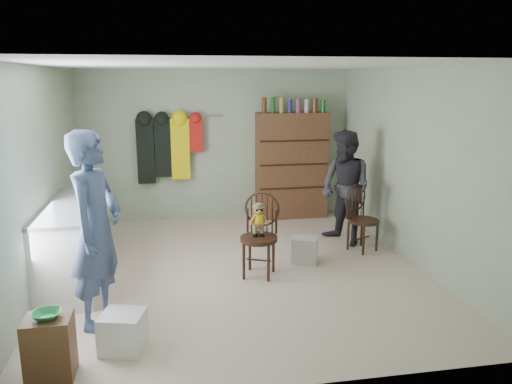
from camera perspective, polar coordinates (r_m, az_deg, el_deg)
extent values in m
plane|color=beige|center=(6.37, -1.91, -8.85)|extent=(5.00, 5.00, 0.00)
plane|color=#A7B698|center=(8.47, -4.47, 5.33)|extent=(4.50, 0.00, 4.50)
plane|color=#A7B698|center=(6.12, -23.34, 1.40)|extent=(0.00, 5.00, 5.00)
plane|color=#A7B698|center=(6.72, 17.38, 2.80)|extent=(0.00, 5.00, 5.00)
plane|color=white|center=(5.92, -2.10, 14.25)|extent=(5.00, 5.00, 0.00)
cube|color=silver|center=(6.25, -20.00, -5.68)|extent=(0.60, 1.80, 0.90)
cube|color=slate|center=(6.13, -20.33, -1.50)|extent=(0.64, 1.86, 0.04)
cylinder|color=#99999E|center=(5.76, -17.73, -6.16)|extent=(0.02, 0.02, 0.14)
cylinder|color=#99999E|center=(6.61, -16.78, -3.65)|extent=(0.02, 0.02, 0.14)
cube|color=brown|center=(4.48, -22.50, -16.10)|extent=(0.36, 0.31, 0.52)
imported|color=green|center=(4.35, -22.83, -12.80)|extent=(0.22, 0.22, 0.05)
cube|color=white|center=(4.72, -14.96, -15.16)|extent=(0.44, 0.43, 0.34)
cylinder|color=#3C2115|center=(6.02, 0.32, -5.36)|extent=(0.59, 0.59, 0.05)
cylinder|color=#3C2115|center=(6.00, -1.41, -7.95)|extent=(0.04, 0.04, 0.45)
cylinder|color=#3C2115|center=(5.94, 1.44, -8.17)|extent=(0.04, 0.04, 0.45)
cylinder|color=#3C2115|center=(6.28, -0.71, -6.96)|extent=(0.04, 0.04, 0.45)
cylinder|color=#3C2115|center=(6.22, 2.00, -7.17)|extent=(0.04, 0.04, 0.45)
torus|color=#3C2115|center=(6.10, 0.69, -1.95)|extent=(0.41, 0.20, 0.44)
cylinder|color=#3C2115|center=(6.17, -0.98, -3.23)|extent=(0.03, 0.03, 0.30)
cylinder|color=#3C2115|center=(6.09, 2.33, -3.44)|extent=(0.03, 0.03, 0.30)
cylinder|color=yellow|center=(5.97, 0.29, -3.13)|extent=(0.13, 0.13, 0.12)
cylinder|color=#475128|center=(6.00, 0.29, -4.24)|extent=(0.08, 0.08, 0.19)
sphere|color=#9E7042|center=(5.94, 0.29, -2.05)|extent=(0.11, 0.11, 0.11)
cylinder|color=#475128|center=(5.92, 0.29, -1.53)|extent=(0.10, 0.10, 0.04)
cube|color=black|center=(5.88, 0.39, -2.10)|extent=(0.08, 0.01, 0.02)
cylinder|color=#3C2115|center=(7.07, 12.18, -3.24)|extent=(0.55, 0.55, 0.04)
cylinder|color=#3C2115|center=(6.95, 12.18, -5.47)|extent=(0.03, 0.03, 0.41)
cylinder|color=#3C2115|center=(7.15, 13.65, -5.02)|extent=(0.03, 0.03, 0.41)
cylinder|color=#3C2115|center=(7.13, 10.48, -4.92)|extent=(0.03, 0.03, 0.41)
cylinder|color=#3C2115|center=(7.32, 11.96, -4.50)|extent=(0.03, 0.03, 0.41)
torus|color=#3C2115|center=(7.10, 11.30, -0.66)|extent=(0.37, 0.20, 0.40)
cylinder|color=#3C2115|center=(7.01, 10.40, -1.95)|extent=(0.03, 0.03, 0.27)
cylinder|color=#3C2115|center=(7.24, 12.19, -1.55)|extent=(0.03, 0.03, 0.27)
cube|color=#E58172|center=(6.55, 5.56, -6.67)|extent=(0.39, 0.35, 0.34)
imported|color=#415277|center=(4.98, -17.81, -4.15)|extent=(0.65, 0.80, 1.90)
imported|color=#2D2B33|center=(7.25, 10.19, 0.46)|extent=(0.91, 0.99, 1.65)
cube|color=brown|center=(8.55, 4.09, 3.03)|extent=(1.20, 0.38, 1.80)
cube|color=#3C2115|center=(8.43, 4.37, 0.46)|extent=(1.16, 0.02, 0.03)
cube|color=#3C2115|center=(8.36, 4.41, 3.14)|extent=(1.16, 0.02, 0.03)
cube|color=#3C2115|center=(8.30, 4.46, 5.87)|extent=(1.16, 0.02, 0.03)
cylinder|color=#592D14|center=(8.22, 0.95, 9.90)|extent=(0.08, 0.08, 0.26)
cylinder|color=#19591E|center=(8.25, 1.94, 9.91)|extent=(0.08, 0.08, 0.26)
cylinder|color=#A59933|center=(8.28, 2.92, 9.87)|extent=(0.07, 0.07, 0.25)
cylinder|color=navy|center=(8.32, 3.89, 9.77)|extent=(0.08, 0.08, 0.22)
cylinder|color=#8C3F59|center=(8.35, 4.85, 9.79)|extent=(0.08, 0.08, 0.23)
cylinder|color=#B2B2B7|center=(8.39, 5.81, 9.75)|extent=(0.08, 0.08, 0.22)
cylinder|color=#592D14|center=(8.43, 6.76, 9.80)|extent=(0.09, 0.09, 0.23)
cylinder|color=#19591E|center=(8.48, 7.69, 9.68)|extent=(0.08, 0.08, 0.20)
cylinder|color=#99999E|center=(8.33, -7.26, 8.60)|extent=(1.00, 0.02, 0.02)
cube|color=black|center=(8.32, -12.51, 4.55)|extent=(0.28, 0.10, 1.05)
cube|color=black|center=(8.31, -10.59, 4.97)|extent=(0.26, 0.10, 0.95)
cube|color=yellow|center=(8.32, -8.65, 4.87)|extent=(0.30, 0.10, 1.00)
cube|color=red|center=(8.30, -6.89, 6.47)|extent=(0.22, 0.10, 0.55)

